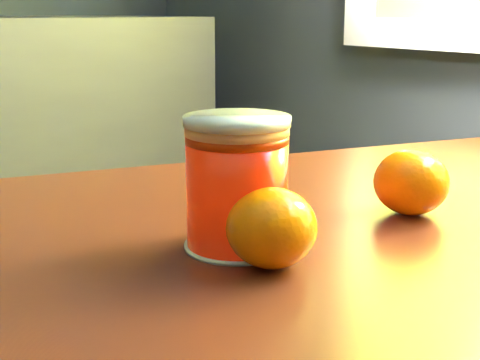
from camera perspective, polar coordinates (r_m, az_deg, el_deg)
table at (r=0.59m, az=9.66°, el=-13.93°), size 1.09×0.87×0.73m
juice_glass at (r=0.53m, az=-0.25°, el=-0.33°), size 0.08×0.08×0.10m
orange_front at (r=0.49m, az=2.71°, el=-4.09°), size 0.07×0.07×0.06m
orange_back at (r=0.64m, az=14.40°, el=-0.18°), size 0.08×0.08×0.06m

